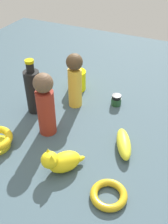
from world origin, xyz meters
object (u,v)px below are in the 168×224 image
nail_polish_jar (116,100)px  person_figure_adult (75,79)px  person_figure_child (45,104)px  bottle_tall (33,90)px  bottle_short (77,79)px  banana (124,144)px  bangle (109,195)px  cat_figurine (61,161)px

nail_polish_jar → person_figure_adult: 0.20m
person_figure_child → bottle_tall: 0.15m
nail_polish_jar → person_figure_child: size_ratio=0.19×
bottle_short → person_figure_adult: size_ratio=0.55×
banana → person_figure_adult: (0.17, 0.27, 0.10)m
bangle → cat_figurine: cat_figurine is taller
cat_figurine → banana: bearing=-40.1°
nail_polish_jar → bangle: nail_polish_jar is taller
nail_polish_jar → bottle_tall: size_ratio=0.21×
person_figure_adult → bangle: (-0.37, -0.30, -0.11)m
person_figure_adult → cat_figurine: bearing=-160.3°
banana → cat_figurine: cat_figurine is taller
banana → person_figure_child: person_figure_child is taller
bottle_tall → cat_figurine: bearing=-132.7°
person_figure_child → bottle_tall: bearing=52.0°
person_figure_adult → cat_figurine: person_figure_adult is taller
bottle_short → cat_figurine: size_ratio=1.04×
banana → bottle_short: bottle_short is taller
nail_polish_jar → bangle: bearing=-162.9°
person_figure_child → bottle_tall: person_figure_child is taller
person_figure_adult → cat_figurine: 0.37m
banana → bangle: (-0.21, -0.02, -0.01)m
nail_polish_jar → bangle: 0.47m
bottle_short → bangle: size_ratio=1.19×
bottle_tall → bottle_short: bearing=-20.0°
bottle_tall → banana: bearing=-98.2°
bangle → bottle_short: bearing=35.2°
nail_polish_jar → person_figure_child: 0.34m
person_figure_child → cat_figurine: 0.22m
bottle_tall → bangle: (-0.27, -0.43, -0.09)m
person_figure_adult → cat_figurine: size_ratio=1.88×
nail_polish_jar → person_figure_adult: size_ratio=0.20×
bottle_short → cat_figurine: bottle_short is taller
person_figure_child → person_figure_adult: size_ratio=1.04×
nail_polish_jar → cat_figurine: (-0.42, 0.04, 0.02)m
nail_polish_jar → person_figure_adult: person_figure_adult is taller
bottle_short → bottle_tall: size_ratio=0.56×
person_figure_child → bangle: size_ratio=2.25×
bottle_short → person_figure_adult: (-0.12, -0.05, 0.07)m
person_figure_adult → person_figure_child: bearing=175.5°
banana → person_figure_adult: size_ratio=0.64×
bottle_short → bangle: bottle_short is taller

